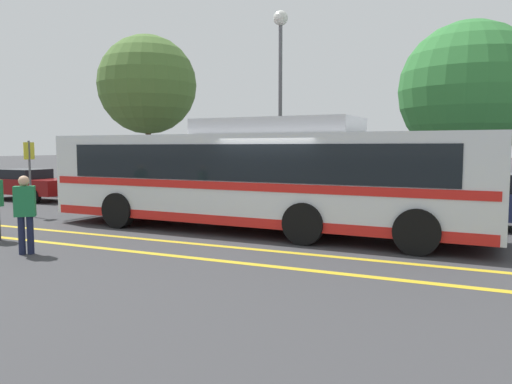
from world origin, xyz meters
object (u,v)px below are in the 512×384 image
Objects in this scene: transit_bus at (257,176)px; parked_car_0 at (26,184)px; parked_car_1 at (137,189)px; pedestrian_2 at (25,210)px; street_lamp at (280,64)px; tree_0 at (147,85)px; parked_car_2 at (291,195)px; parked_car_3 at (496,201)px; tree_1 at (469,91)px; bus_stop_sign at (30,169)px.

parked_car_0 is (-12.39, 3.21, -0.82)m from transit_bus.
parked_car_1 is (-6.61, 3.32, -0.83)m from transit_bus.
street_lamp is (1.81, 10.04, 4.43)m from pedestrian_2.
street_lamp is at bearing -23.74° from tree_0.
street_lamp is (-1.36, 2.38, 4.65)m from parked_car_2.
parked_car_2 is 1.03× the size of parked_car_3.
parked_car_3 is 12.11m from pedestrian_2.
parked_car_2 is 7.95m from tree_1.
tree_1 is at bearing 106.98° from parked_car_0.
bus_stop_sign reaches higher than parked_car_2.
parked_car_3 is 1.87× the size of bus_stop_sign.
transit_bus reaches higher than pedestrian_2.
parked_car_0 is at bearing -164.77° from tree_1.
tree_0 reaches higher than street_lamp.
parked_car_3 is at bearing -0.04° from pedestrian_2.
transit_bus is 5.03× the size of bus_stop_sign.
street_lamp reaches higher than pedestrian_2.
bus_stop_sign is at bearing 112.03° from parked_car_2.
tree_0 is at bearing 33.89° from parked_car_1.
tree_1 reaches higher than bus_stop_sign.
parked_car_0 is at bearing 52.27° from bus_stop_sign.
parked_car_0 is 5.81m from bus_stop_sign.
bus_stop_sign reaches higher than pedestrian_2.
parked_car_1 is at bearing 65.09° from transit_bus.
pedestrian_2 reaches higher than parked_car_1.
bus_stop_sign is at bearing -75.55° from tree_0.
parked_car_2 is at bearing -91.95° from parked_car_1.
tree_0 reaches higher than tree_1.
parked_car_3 is at bearing -20.44° from tree_0.
parked_car_1 is at bearing 71.82° from pedestrian_2.
parked_car_1 is 0.60× the size of street_lamp.
street_lamp reaches higher than transit_bus.
parked_car_3 is at bearing -59.56° from transit_bus.
street_lamp is at bearing -158.16° from tree_1.
parked_car_0 is 5.78m from parked_car_1.
tree_0 reaches higher than parked_car_3.
tree_1 is (6.42, 2.57, -1.05)m from street_lamp.
street_lamp is at bearing 17.11° from transit_bus.
transit_bus is at bearing 14.16° from pedestrian_2.
parked_car_3 is 2.77× the size of pedestrian_2.
tree_1 is (8.23, 12.61, 3.38)m from pedestrian_2.
bus_stop_sign is 9.51m from street_lamp.
street_lamp is at bearing -46.47° from bus_stop_sign.
tree_1 reaches higher than parked_car_1.
pedestrian_2 is (3.33, -8.00, 0.27)m from parked_car_1.
tree_0 is at bearing 57.04° from parked_car_2.
parked_car_3 is at bearing -78.66° from tree_1.
parked_car_1 is 6.51m from parked_car_2.
street_lamp reaches higher than parked_car_3.
pedestrian_2 is (-9.17, -7.90, 0.18)m from parked_car_3.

